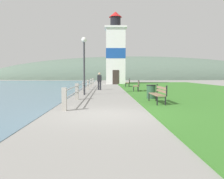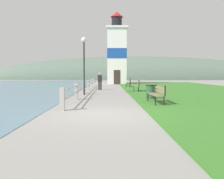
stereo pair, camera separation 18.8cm
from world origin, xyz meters
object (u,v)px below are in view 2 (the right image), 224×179
park_bench_far (129,82)px  lighthouse (117,53)px  person_strolling (100,81)px  park_bench_near (157,93)px  park_bench_midway (137,85)px  trash_bin (150,92)px  lamp_post (84,55)px

park_bench_far → lighthouse: size_ratio=0.17×
person_strolling → lighthouse: bearing=-13.9°
park_bench_near → lighthouse: bearing=-88.7°
park_bench_midway → trash_bin: park_bench_midway is taller
lighthouse → lamp_post: (-2.87, -19.03, -1.80)m
park_bench_near → park_bench_midway: (0.00, 8.41, -0.00)m
park_bench_midway → person_strolling: 3.90m
park_bench_near → lighthouse: lighthouse is taller
lighthouse → person_strolling: 14.26m
park_bench_far → lighthouse: 9.66m
park_bench_midway → park_bench_far: same height
park_bench_midway → person_strolling: size_ratio=1.05×
lighthouse → park_bench_near: bearing=-87.3°
trash_bin → lamp_post: bearing=141.7°
lighthouse → person_strolling: bearing=-98.2°
person_strolling → trash_bin: bearing=-165.5°
park_bench_near → park_bench_midway: size_ratio=1.16×
park_bench_far → trash_bin: 13.51m
person_strolling → lamp_post: size_ratio=0.40×
park_bench_near → park_bench_far: (-0.07, 15.64, -0.00)m
lighthouse → lamp_post: bearing=-98.6°
trash_bin → lamp_post: (-4.05, 3.20, 2.31)m
park_bench_far → lamp_post: 11.26m
person_strolling → park_bench_midway: bearing=-132.2°
park_bench_midway → park_bench_near: bearing=95.7°
park_bench_far → lamp_post: size_ratio=0.43×
park_bench_near → lighthouse: size_ratio=0.19×
park_bench_midway → lighthouse: (-1.16, 15.95, 4.01)m
park_bench_near → park_bench_far: size_ratio=1.12×
park_bench_near → lighthouse: (-1.16, 24.36, 4.00)m
lamp_post → park_bench_midway: bearing=37.4°
trash_bin → lighthouse: bearing=93.1°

